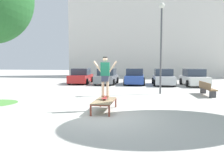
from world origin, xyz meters
name	(u,v)px	position (x,y,z in m)	size (l,w,h in m)	color
ground_plane	(100,117)	(0.00, 0.00, 0.00)	(120.00, 120.00, 0.00)	#B7B5AD
building_facade	(160,33)	(1.87, 28.44, 6.69)	(28.32, 4.00, 13.39)	silver
skate_box	(104,101)	(-0.08, 0.97, 0.41)	(0.88, 1.94, 0.46)	brown
skateboard	(105,98)	(-0.09, 1.18, 0.54)	(0.28, 0.82, 0.09)	#B23333
skater	(105,74)	(-0.09, 1.18, 1.53)	(1.00, 0.31, 1.69)	beige
car_red	(81,77)	(-5.61, 13.55, 0.69)	(2.27, 4.37, 1.50)	red
car_grey	(107,77)	(-2.94, 13.40, 0.69)	(2.09, 4.28, 1.50)	slate
car_blue	(135,77)	(-0.27, 13.76, 0.69)	(2.16, 4.32, 1.50)	#28479E
car_silver	(163,78)	(2.40, 13.50, 0.69)	(2.20, 4.34, 1.50)	#B7BABF
car_white	(194,78)	(5.07, 13.35, 0.69)	(2.31, 4.38, 1.50)	silver
park_bench	(207,88)	(4.98, 6.93, 0.45)	(0.68, 2.43, 0.83)	brown
light_post	(161,35)	(2.15, 7.15, 3.83)	(0.36, 0.36, 5.83)	#4C4C51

